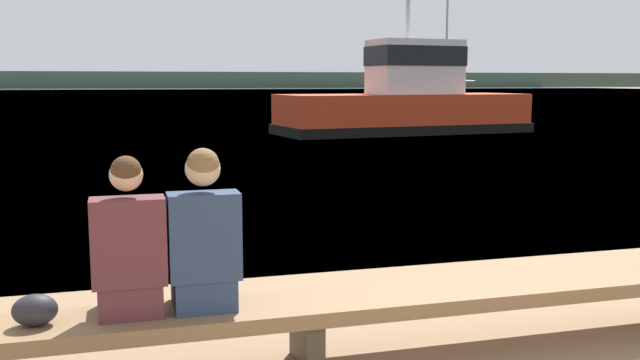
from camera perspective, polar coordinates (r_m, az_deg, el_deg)
The scene contains 8 objects.
water_surface at distance 126.46m, azimuth -15.33°, elevation 6.82°, with size 240.00×240.00×0.00m, color #5684A3.
far_shoreline at distance 192.25m, azimuth -15.64°, elevation 7.72°, with size 600.00×12.00×4.19m, color #384233.
bench_main at distance 4.68m, azimuth -1.08°, elevation -10.56°, with size 6.61×0.55×0.43m.
person_left at distance 4.42m, azimuth -15.04°, elevation -5.52°, with size 0.43×0.43×0.98m.
person_right at distance 4.44m, azimuth -9.28°, elevation -4.91°, with size 0.43×0.43×1.01m.
shopping_bag at distance 4.50m, azimuth -21.85°, elevation -9.64°, with size 0.26×0.19×0.19m.
tugboat_red at distance 25.62m, azimuth 6.89°, elevation 6.07°, with size 9.33×4.06×6.24m.
moored_sailboat at distance 39.14m, azimuth 10.47°, elevation 5.84°, with size 7.16×4.89×7.85m.
Camera 1 is at (-1.82, -0.95, 1.84)m, focal length 40.00 mm.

